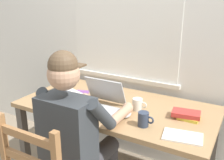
{
  "coord_description": "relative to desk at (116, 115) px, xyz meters",
  "views": [
    {
      "loc": [
        0.89,
        -1.65,
        1.55
      ],
      "look_at": [
        -0.01,
        -0.05,
        0.95
      ],
      "focal_mm": 41.03,
      "sensor_mm": 36.0,
      "label": 1
    }
  ],
  "objects": [
    {
      "name": "coffee_mug_dark",
      "position": [
        0.33,
        -0.22,
        0.14
      ],
      "size": [
        0.11,
        0.07,
        0.1
      ],
      "color": "#2D384C",
      "rests_on": "desk"
    },
    {
      "name": "laptop",
      "position": [
        -0.08,
        -0.13,
        0.14
      ],
      "size": [
        0.33,
        0.32,
        0.22
      ],
      "color": "#ADAFB2",
      "rests_on": "desk"
    },
    {
      "name": "seated_person",
      "position": [
        -0.04,
        -0.46,
        0.06
      ],
      "size": [
        0.5,
        0.6,
        1.26
      ],
      "color": "#33383D",
      "rests_on": "ground"
    },
    {
      "name": "back_wall",
      "position": [
        -0.0,
        0.47,
        0.66
      ],
      "size": [
        6.0,
        0.08,
        2.6
      ],
      "color": "silver",
      "rests_on": "ground"
    },
    {
      "name": "computer_mouse",
      "position": [
        0.17,
        -0.15,
        0.1
      ],
      "size": [
        0.06,
        0.1,
        0.03
      ],
      "primitive_type": "ellipsoid",
      "color": "#ADAFB2",
      "rests_on": "desk"
    },
    {
      "name": "desk",
      "position": [
        0.0,
        0.0,
        0.0
      ],
      "size": [
        1.54,
        0.77,
        0.73
      ],
      "color": "#9E7A51",
      "rests_on": "ground"
    },
    {
      "name": "coffee_mug_white",
      "position": [
        0.19,
        -0.01,
        0.13
      ],
      "size": [
        0.11,
        0.08,
        0.09
      ],
      "color": "silver",
      "rests_on": "desk"
    },
    {
      "name": "paper_pile_near_laptop",
      "position": [
        -0.43,
        0.01,
        0.09
      ],
      "size": [
        0.29,
        0.22,
        0.0
      ],
      "primitive_type": "cube",
      "rotation": [
        0.0,
        0.0,
        -0.35
      ],
      "color": "white",
      "rests_on": "desk"
    },
    {
      "name": "book_stack_main",
      "position": [
        0.55,
        0.03,
        0.12
      ],
      "size": [
        0.21,
        0.14,
        0.05
      ],
      "color": "gold",
      "rests_on": "desk"
    },
    {
      "name": "paper_pile_back_corner",
      "position": [
        0.59,
        -0.24,
        0.09
      ],
      "size": [
        0.26,
        0.19,
        0.01
      ],
      "primitive_type": "cube",
      "rotation": [
        0.0,
        0.0,
        0.17
      ],
      "color": "white",
      "rests_on": "desk"
    },
    {
      "name": "landscape_photo_print",
      "position": [
        -0.4,
        0.09,
        0.09
      ],
      "size": [
        0.15,
        0.13,
        0.0
      ],
      "primitive_type": "cube",
      "rotation": [
        0.0,
        0.0,
        0.31
      ],
      "color": "#7A4293",
      "rests_on": "desk"
    }
  ]
}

